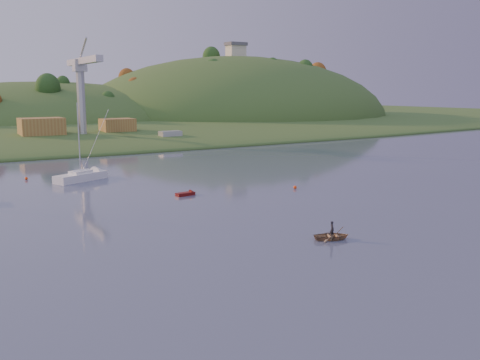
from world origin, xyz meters
TOP-DOWN VIEW (x-y plane):
  - ground at (0.00, 0.00)m, footprint 500.00×500.00m
  - far_shore at (0.00, 230.00)m, footprint 620.00×220.00m
  - shore_slope at (0.00, 165.00)m, footprint 640.00×150.00m
  - hill_center at (10.00, 210.00)m, footprint 140.00×120.00m
  - hill_right at (95.00, 195.00)m, footprint 150.00×130.00m
  - hilltop_house at (95.00, 195.00)m, footprint 9.00×7.00m
  - hillside_trees at (0.00, 185.00)m, footprint 280.00×50.00m
  - wharf at (5.00, 122.00)m, footprint 42.00×16.00m
  - shed_west at (-8.00, 123.00)m, footprint 11.00×8.00m
  - shed_east at (13.00, 124.00)m, footprint 9.00×7.00m
  - dock_crane at (2.00, 118.39)m, footprint 3.20×28.00m
  - sailboat_far at (-14.45, 60.60)m, footprint 9.32×6.35m
  - canoe at (-2.58, 13.14)m, footprint 4.16×3.59m
  - paddler at (-2.58, 13.14)m, footprint 0.57×0.69m
  - red_tender at (-4.73, 40.80)m, footprint 3.22×1.40m
  - work_vessel at (22.33, 108.00)m, footprint 13.99×5.76m
  - buoy_1 at (10.81, 36.84)m, footprint 0.50×0.50m
  - buoy_3 at (-21.88, 66.06)m, footprint 0.50×0.50m

SIDE VIEW (x-z plane):
  - ground at x=0.00m, z-range 0.00..0.00m
  - far_shore at x=0.00m, z-range -0.75..0.75m
  - shore_slope at x=0.00m, z-range -3.50..3.50m
  - hill_center at x=10.00m, z-range -18.00..18.00m
  - hill_right at x=95.00m, z-range -30.00..30.00m
  - hillside_trees at x=0.00m, z-range -16.00..16.00m
  - red_tender at x=-4.73m, z-range -0.31..0.75m
  - buoy_1 at x=10.81m, z-range 0.00..0.50m
  - buoy_3 at x=-21.88m, z-range 0.00..0.50m
  - canoe at x=-2.58m, z-range 0.00..0.72m
  - sailboat_far at x=-14.45m, z-range -5.47..7.06m
  - paddler at x=-2.58m, z-range 0.00..1.61m
  - wharf at x=5.00m, z-range 0.00..2.40m
  - work_vessel at x=22.33m, z-range -0.51..3.02m
  - shed_east at x=13.00m, z-range 2.40..6.40m
  - shed_west at x=-8.00m, z-range 2.40..7.20m
  - dock_crane at x=2.00m, z-range 7.02..27.32m
  - hilltop_house at x=95.00m, z-range 30.18..36.63m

